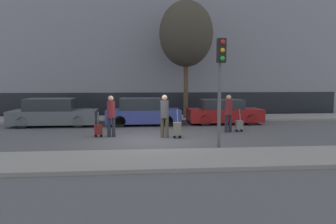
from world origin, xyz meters
The scene contains 15 objects.
ground_plane centered at (0.00, 0.00, 0.00)m, with size 80.00×80.00×0.00m, color #4C4C4F.
sidewalk_near centered at (0.00, -3.75, 0.06)m, with size 28.00×2.50×0.12m.
sidewalk_far centered at (0.00, 7.00, 0.06)m, with size 28.00×3.00×0.12m.
building_facade centered at (0.00, 10.73, 6.69)m, with size 28.00×3.12×13.41m.
parked_car_0 centered at (-4.92, 4.52, 0.68)m, with size 4.44×1.89×1.47m.
parked_car_1 centered at (-0.20, 4.53, 0.68)m, with size 3.97×1.88×1.46m.
parked_car_2 centered at (4.33, 4.58, 0.64)m, with size 4.06×1.79×1.36m.
pedestrian_left centered at (-1.59, 0.73, 1.01)m, with size 0.35×0.34×1.77m.
trolley_left centered at (-2.14, 0.77, 0.32)m, with size 0.34×0.29×1.07m.
pedestrian_center centered at (0.66, 0.38, 1.03)m, with size 0.34×0.34×1.80m.
trolley_center centered at (1.17, 0.17, 0.39)m, with size 0.34×0.29×1.21m.
pedestrian_right centered at (3.75, 1.58, 0.99)m, with size 0.35×0.34×1.74m.
trolley_right centered at (4.30, 1.64, 0.33)m, with size 0.34×0.29×1.08m.
traffic_light centered at (2.33, -2.36, 2.70)m, with size 0.28×0.47×3.79m.
bare_tree_near_crossing centered at (2.51, 6.74, 5.22)m, with size 3.26×3.26×7.12m.
Camera 1 is at (-0.49, -13.25, 2.38)m, focal length 35.00 mm.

